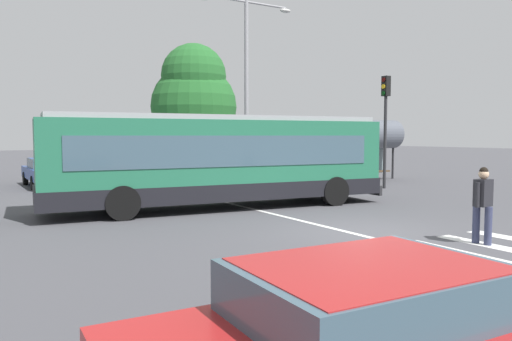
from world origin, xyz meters
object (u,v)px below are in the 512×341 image
(parked_car_blue, at_px, (48,170))
(parked_car_charcoal, at_px, (203,165))
(background_tree_right, at_px, (194,98))
(parked_car_teal, at_px, (157,166))
(parked_car_white, at_px, (106,168))
(traffic_light_far_corner, at_px, (385,114))
(foreground_sedan, at_px, (373,330))
(bus_stop_shelter, at_px, (368,135))
(twin_arm_street_lamp, at_px, (246,71))
(pedestrian_crossing_street, at_px, (483,201))
(city_transit_bus, at_px, (219,160))

(parked_car_blue, distance_m, parked_car_charcoal, 8.21)
(parked_car_charcoal, height_order, background_tree_right, background_tree_right)
(parked_car_teal, relative_size, parked_car_charcoal, 0.99)
(parked_car_white, relative_size, traffic_light_far_corner, 0.90)
(foreground_sedan, bearing_deg, traffic_light_far_corner, 43.72)
(foreground_sedan, bearing_deg, parked_car_teal, 74.13)
(parked_car_white, distance_m, bus_stop_shelter, 13.83)
(parked_car_white, xyz_separation_m, background_tree_right, (5.61, 1.64, 3.84))
(traffic_light_far_corner, height_order, twin_arm_street_lamp, twin_arm_street_lamp)
(parked_car_blue, distance_m, background_tree_right, 9.45)
(pedestrian_crossing_street, relative_size, bus_stop_shelter, 0.44)
(parked_car_white, distance_m, background_tree_right, 7.00)
(twin_arm_street_lamp, bearing_deg, traffic_light_far_corner, -41.73)
(foreground_sedan, distance_m, background_tree_right, 26.08)
(city_transit_bus, distance_m, parked_car_charcoal, 11.67)
(parked_car_blue, height_order, parked_car_charcoal, same)
(foreground_sedan, distance_m, parked_car_blue, 22.14)
(parked_car_white, height_order, bus_stop_shelter, bus_stop_shelter)
(bus_stop_shelter, bearing_deg, parked_car_teal, 149.66)
(background_tree_right, bearing_deg, traffic_light_far_corner, -67.32)
(parked_car_teal, height_order, bus_stop_shelter, bus_stop_shelter)
(traffic_light_far_corner, xyz_separation_m, twin_arm_street_lamp, (-4.79, 4.27, 2.08))
(twin_arm_street_lamp, xyz_separation_m, background_tree_right, (0.26, 6.56, -0.86))
(parked_car_teal, distance_m, parked_car_charcoal, 2.72)
(city_transit_bus, xyz_separation_m, background_tree_right, (4.71, 12.33, 3.02))
(parked_car_blue, relative_size, bus_stop_shelter, 1.16)
(traffic_light_far_corner, bearing_deg, background_tree_right, 112.68)
(bus_stop_shelter, bearing_deg, pedestrian_crossing_street, -125.23)
(pedestrian_crossing_street, relative_size, traffic_light_far_corner, 0.34)
(pedestrian_crossing_street, height_order, foreground_sedan, pedestrian_crossing_street)
(city_transit_bus, xyz_separation_m, parked_car_blue, (-3.70, 10.39, -0.82))
(pedestrian_crossing_street, xyz_separation_m, bus_stop_shelter, (9.18, 13.00, 1.45))
(city_transit_bus, xyz_separation_m, foreground_sedan, (-4.60, -11.73, -0.82))
(pedestrian_crossing_street, bearing_deg, foreground_sedan, -152.13)
(pedestrian_crossing_street, relative_size, parked_car_white, 0.37)
(city_transit_bus, xyz_separation_m, bus_stop_shelter, (11.58, 4.98, 0.83))
(foreground_sedan, height_order, traffic_light_far_corner, traffic_light_far_corner)
(parked_car_blue, relative_size, parked_car_white, 0.98)
(parked_car_blue, xyz_separation_m, parked_car_white, (2.80, 0.30, 0.00))
(parked_car_white, xyz_separation_m, bus_stop_shelter, (12.49, -5.71, 1.65))
(parked_car_blue, xyz_separation_m, traffic_light_far_corner, (12.94, -8.89, 2.62))
(pedestrian_crossing_street, height_order, parked_car_teal, pedestrian_crossing_street)
(parked_car_white, bearing_deg, pedestrian_crossing_street, -80.00)
(city_transit_bus, height_order, parked_car_blue, city_transit_bus)
(parked_car_charcoal, bearing_deg, background_tree_right, 82.42)
(parked_car_white, bearing_deg, foreground_sedan, -99.36)
(pedestrian_crossing_street, bearing_deg, parked_car_teal, 91.89)
(foreground_sedan, xyz_separation_m, bus_stop_shelter, (16.18, 16.71, 1.65))
(city_transit_bus, relative_size, twin_arm_street_lamp, 1.32)
(city_transit_bus, height_order, traffic_light_far_corner, traffic_light_far_corner)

